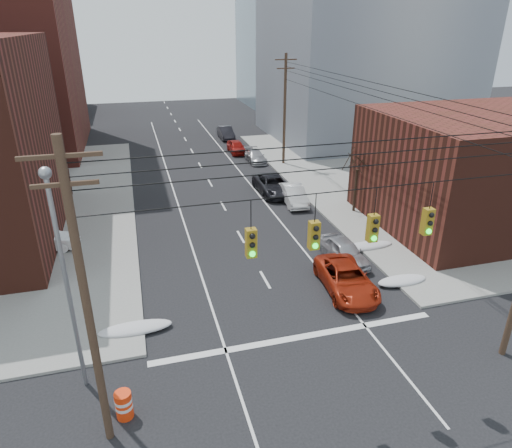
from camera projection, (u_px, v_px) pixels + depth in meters
sidewalk_ne at (478, 169)px, 46.20m from camera, size 40.00×40.00×0.15m
building_office at (366, 33)px, 54.92m from camera, size 22.00×20.00×25.00m
building_glass at (303, 39)px, 78.92m from camera, size 20.00×18.00×22.00m
building_storefront at (490, 169)px, 32.73m from camera, size 16.00×12.00×8.00m
utility_pole_left at (86, 301)px, 14.11m from camera, size 2.20×0.28×11.00m
utility_pole_far at (285, 108)px, 45.56m from camera, size 2.20×0.28×11.00m
traffic_signals at (344, 230)px, 15.61m from camera, size 17.00×0.42×2.02m
street_light at (63, 266)px, 16.61m from camera, size 0.44×0.44×9.32m
bare_tree at (356, 184)px, 34.89m from camera, size 2.09×2.20×4.93m
snow_nw at (135, 328)px, 21.93m from camera, size 3.50×1.08×0.42m
snow_ne at (402, 281)px, 25.96m from camera, size 3.00×1.08×0.42m
snow_east_far at (364, 246)px, 29.93m from camera, size 4.00×1.08×0.42m
red_pickup at (346, 279)px, 25.15m from camera, size 2.85×5.43×1.46m
parked_car_a at (344, 251)px, 28.17m from camera, size 2.03×4.37×1.45m
parked_car_b at (294, 195)px, 37.32m from camera, size 1.99×4.64×1.49m
parked_car_c at (273, 185)px, 39.49m from camera, size 2.63×5.53×1.52m
parked_car_d at (255, 156)px, 48.51m from camera, size 1.72×4.22×1.22m
parked_car_e at (236, 147)px, 51.80m from camera, size 1.66×4.12×1.40m
parked_car_f at (226, 133)px, 58.16m from camera, size 1.63×4.58×1.51m
lot_car_a at (45, 240)px, 29.35m from camera, size 4.15×1.73×1.34m
lot_car_b at (26, 194)px, 37.22m from camera, size 5.36×3.42×1.38m
construction_barrel at (124, 405)px, 17.06m from camera, size 0.77×0.77×1.14m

